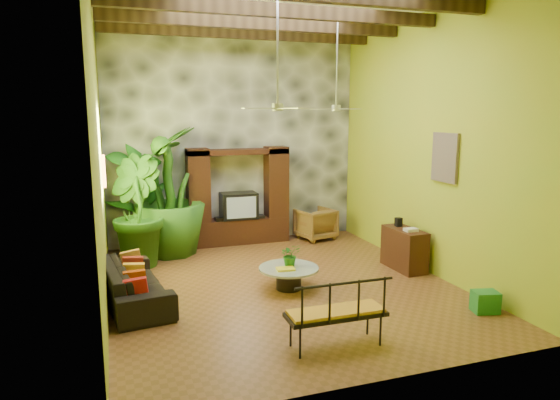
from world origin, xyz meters
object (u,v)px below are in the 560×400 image
object	(u,v)px
side_console	(404,249)
green_bin	(485,302)
ceiling_fan_front	(278,95)
coffee_table	(289,275)
wicker_armchair	(315,224)
tall_plant_b	(135,211)
ceiling_fan_back	(336,98)
tall_plant_a	(139,196)
tall_plant_c	(168,191)
entertainment_center	(239,204)
iron_bench	(339,310)
sofa	(134,283)

from	to	relation	value
side_console	green_bin	xyz separation A→B (m)	(0.00, -2.33, -0.24)
ceiling_fan_front	coffee_table	bearing A→B (deg)	32.86
wicker_armchair	tall_plant_b	xyz separation A→B (m)	(-4.31, -0.79, 0.76)
ceiling_fan_back	coffee_table	xyz separation A→B (m)	(-1.54, -1.43, -3.15)
ceiling_fan_back	wicker_armchair	bearing A→B (deg)	80.19
tall_plant_a	tall_plant_c	world-z (taller)	tall_plant_c
wicker_armchair	tall_plant_a	bearing A→B (deg)	-17.22
entertainment_center	side_console	size ratio (longest dim) A/B	2.33
ceiling_fan_back	tall_plant_a	size ratio (longest dim) A/B	0.73
tall_plant_b	green_bin	xyz separation A→B (m)	(5.07, -4.32, -0.97)
wicker_armchair	green_bin	xyz separation A→B (m)	(0.76, -5.11, -0.21)
entertainment_center	iron_bench	xyz separation A→B (m)	(-0.08, -5.72, -0.42)
entertainment_center	green_bin	bearing A→B (deg)	-63.67
ceiling_fan_back	tall_plant_b	world-z (taller)	ceiling_fan_back
entertainment_center	iron_bench	world-z (taller)	entertainment_center
ceiling_fan_back	coffee_table	world-z (taller)	ceiling_fan_back
sofa	side_console	distance (m)	5.23
sofa	wicker_armchair	distance (m)	5.33
ceiling_fan_back	green_bin	size ratio (longest dim) A/B	4.80
ceiling_fan_back	tall_plant_b	size ratio (longest dim) A/B	0.82
wicker_armchair	tall_plant_b	size ratio (longest dim) A/B	0.37
ceiling_fan_back	sofa	size ratio (longest dim) A/B	0.82
ceiling_fan_back	side_console	size ratio (longest dim) A/B	1.81
tall_plant_a	ceiling_fan_front	bearing A→B (deg)	-59.70
tall_plant_b	tall_plant_c	bearing A→B (deg)	39.60
wicker_armchair	tall_plant_a	world-z (taller)	tall_plant_a
ceiling_fan_back	green_bin	xyz separation A→B (m)	(1.05, -3.42, -3.23)
tall_plant_c	side_console	xyz separation A→B (m)	(4.33, -2.61, -1.00)
entertainment_center	side_console	distance (m)	4.06
coffee_table	side_console	xyz separation A→B (m)	(2.59, 0.34, 0.15)
wicker_armchair	green_bin	world-z (taller)	wicker_armchair
sofa	tall_plant_c	world-z (taller)	tall_plant_c
ceiling_fan_front	tall_plant_b	size ratio (longest dim) A/B	0.82
wicker_armchair	tall_plant_a	distance (m)	4.27
side_console	tall_plant_c	bearing A→B (deg)	147.59
entertainment_center	green_bin	xyz separation A→B (m)	(2.65, -5.35, -0.80)
entertainment_center	coffee_table	bearing A→B (deg)	-88.90
tall_plant_c	side_console	bearing A→B (deg)	-31.10
iron_bench	green_bin	world-z (taller)	iron_bench
entertainment_center	ceiling_fan_front	bearing A→B (deg)	-93.24
sofa	side_console	bearing A→B (deg)	-96.07
entertainment_center	ceiling_fan_front	distance (m)	4.30
sofa	wicker_armchair	bearing A→B (deg)	-64.35
green_bin	sofa	bearing A→B (deg)	157.13
sofa	tall_plant_b	bearing A→B (deg)	-11.69
tall_plant_a	entertainment_center	bearing A→B (deg)	-0.34
sofa	tall_plant_b	xyz separation A→B (m)	(0.16, 2.12, 0.81)
wicker_armchair	side_console	world-z (taller)	side_console
ceiling_fan_front	tall_plant_c	xyz separation A→B (m)	(-1.48, 3.12, -1.99)
sofa	side_console	size ratio (longest dim) A/B	2.21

